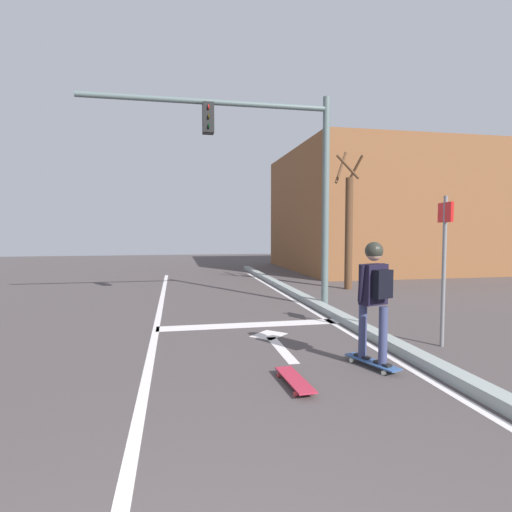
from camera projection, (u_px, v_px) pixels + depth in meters
The scene contains 13 objects.
lane_line_center at pixel (154, 342), 6.58m from camera, with size 0.12×20.00×0.01m, color silver.
lane_line_curbside at pixel (347, 332), 7.23m from camera, with size 0.12×20.00×0.01m, color silver.
stop_bar at pixel (250, 325), 7.75m from camera, with size 3.49×0.40×0.01m, color silver.
lane_arrow_stem at pixel (281, 349), 6.17m from camera, with size 0.16×1.40×0.01m, color silver.
lane_arrow_head at pixel (269, 335), 7.01m from camera, with size 0.56×0.44×0.01m, color silver.
curb_strip at pixel (361, 327), 7.27m from camera, with size 0.24×24.00×0.14m, color #949D9A.
skateboard at pixel (372, 362), 5.35m from camera, with size 0.46×0.85×0.08m.
skater at pixel (374, 287), 5.27m from camera, with size 0.42×0.59×1.56m.
spare_skateboard at pixel (295, 380), 4.72m from camera, with size 0.27×0.89×0.08m.
traffic_signal_mast at pixel (269, 158), 9.15m from camera, with size 5.48×0.34×4.84m.
street_sign_post at pixel (444, 249), 6.23m from camera, with size 0.13×0.44×2.32m.
roadside_tree at pixel (349, 227), 12.42m from camera, with size 0.92×0.94×4.23m.
building_block at pixel (423, 212), 19.46m from camera, with size 12.98×8.25×5.35m, color brown.
Camera 1 is at (0.07, -0.68, 1.79)m, focal length 28.69 mm.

